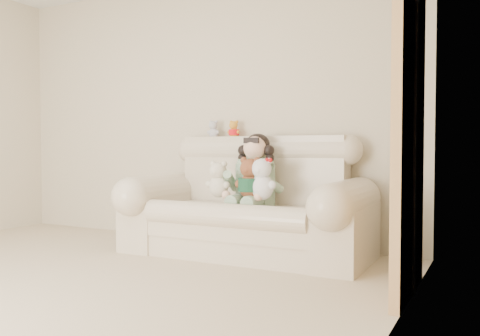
# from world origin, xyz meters

# --- Properties ---
(wall_back) EXTENTS (4.50, 0.00, 4.50)m
(wall_back) POSITION_xyz_m (0.00, 2.50, 1.30)
(wall_back) COLOR beige
(wall_back) RESTS_ON ground
(wall_right) EXTENTS (0.00, 5.00, 5.00)m
(wall_right) POSITION_xyz_m (2.25, 0.00, 1.30)
(wall_right) COLOR beige
(wall_right) RESTS_ON ground
(sofa) EXTENTS (2.10, 0.95, 1.03)m
(sofa) POSITION_xyz_m (0.79, 2.00, 0.52)
(sofa) COLOR beige
(sofa) RESTS_ON floor
(door_panel) EXTENTS (0.06, 0.90, 2.10)m
(door_panel) POSITION_xyz_m (2.22, 1.40, 1.05)
(door_panel) COLOR #B8784F
(door_panel) RESTS_ON floor
(seated_child) EXTENTS (0.44, 0.51, 0.64)m
(seated_child) POSITION_xyz_m (0.84, 2.08, 0.74)
(seated_child) COLOR #367A40
(seated_child) RESTS_ON sofa
(brown_teddy) EXTENTS (0.26, 0.20, 0.40)m
(brown_teddy) POSITION_xyz_m (0.89, 1.88, 0.70)
(brown_teddy) COLOR brown
(brown_teddy) RESTS_ON sofa
(white_cat) EXTENTS (0.31, 0.27, 0.40)m
(white_cat) POSITION_xyz_m (1.01, 1.86, 0.70)
(white_cat) COLOR silver
(white_cat) RESTS_ON sofa
(cream_teddy) EXTENTS (0.28, 0.24, 0.36)m
(cream_teddy) POSITION_xyz_m (0.60, 1.87, 0.68)
(cream_teddy) COLOR beige
(cream_teddy) RESTS_ON sofa
(yellow_mini_bear) EXTENTS (0.15, 0.12, 0.20)m
(yellow_mini_bear) POSITION_xyz_m (0.47, 2.38, 1.11)
(yellow_mini_bear) COLOR gold
(yellow_mini_bear) RESTS_ON sofa
(grey_mini_plush) EXTENTS (0.16, 0.13, 0.21)m
(grey_mini_plush) POSITION_xyz_m (0.25, 2.39, 1.11)
(grey_mini_plush) COLOR silver
(grey_mini_plush) RESTS_ON sofa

